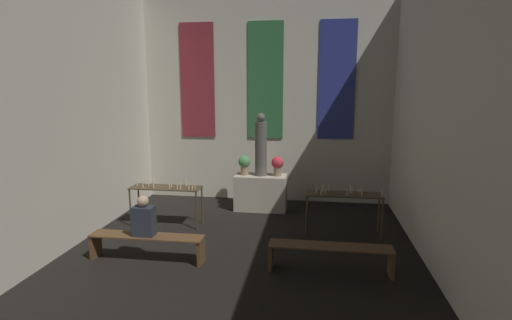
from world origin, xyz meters
TOP-DOWN VIEW (x-y plane):
  - wall_back at (0.00, 12.01)m, footprint 6.59×0.16m
  - altar at (0.00, 11.05)m, footprint 1.24×0.61m
  - statue at (0.00, 11.05)m, footprint 0.28×0.28m
  - flower_vase_left at (-0.40, 11.05)m, footprint 0.29×0.29m
  - flower_vase_right at (0.40, 11.05)m, footprint 0.29×0.29m
  - candle_rack_left at (-1.88, 9.67)m, footprint 1.52×0.49m
  - candle_rack_right at (1.87, 9.68)m, footprint 1.52×0.49m
  - pew_back_left at (-1.56, 7.89)m, footprint 1.98×0.36m
  - pew_back_right at (1.56, 7.89)m, footprint 1.98×0.36m
  - person_seated at (-1.59, 7.89)m, footprint 0.36×0.24m

SIDE VIEW (x-z plane):
  - pew_back_left at x=-1.56m, z-range 0.10..0.56m
  - pew_back_right at x=1.56m, z-range 0.10..0.56m
  - altar at x=0.00m, z-range 0.00..0.86m
  - candle_rack_right at x=1.87m, z-range 0.23..1.26m
  - candle_rack_left at x=-1.88m, z-range 0.23..1.26m
  - person_seated at x=-1.59m, z-range 0.41..1.11m
  - flower_vase_left at x=-0.40m, z-range 0.90..1.37m
  - flower_vase_right at x=0.40m, z-range 0.90..1.37m
  - statue at x=0.00m, z-range 0.81..2.30m
  - wall_back at x=0.00m, z-range 0.03..5.22m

